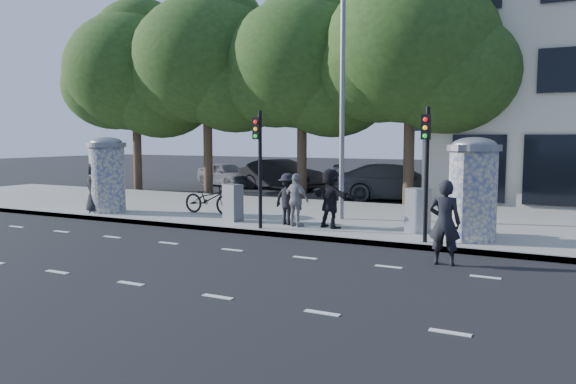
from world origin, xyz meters
The scene contains 25 objects.
ground centered at (0.00, 0.00, 0.00)m, with size 120.00×120.00×0.00m, color black.
sidewalk centered at (0.00, 7.50, 0.07)m, with size 40.00×8.00×0.15m, color gray.
curb centered at (0.00, 3.55, 0.07)m, with size 40.00×0.10×0.16m, color slate.
lane_dash_near centered at (0.00, -2.20, 0.00)m, with size 32.00×0.12×0.01m, color silver.
lane_dash_far centered at (0.00, 1.40, 0.00)m, with size 32.00×0.12×0.01m, color silver.
ad_column_left centered at (-7.20, 4.50, 1.54)m, with size 1.36×1.36×2.65m.
ad_column_right centered at (5.20, 4.70, 1.54)m, with size 1.36×1.36×2.65m.
traffic_pole_near centered at (-0.60, 3.79, 2.23)m, with size 0.22×0.31×3.40m.
traffic_pole_far centered at (4.20, 3.79, 2.23)m, with size 0.22×0.31×3.40m.
street_lamp centered at (0.80, 6.63, 4.79)m, with size 0.25×0.93×8.00m.
tree_far_left centered at (-13.00, 12.50, 6.19)m, with size 7.20×7.20×9.26m.
tree_mid_left centered at (-8.50, 12.50, 6.50)m, with size 7.20×7.20×9.57m.
tree_near_left centered at (-3.50, 12.70, 6.06)m, with size 6.80×6.80×8.97m.
tree_center centered at (1.50, 12.30, 6.31)m, with size 7.00×7.00×9.30m.
ped_a centered at (-7.44, 4.12, 1.05)m, with size 0.88×0.57×1.79m, color black.
ped_d centered at (-0.19, 4.82, 0.93)m, with size 1.01×0.58×1.57m, color black.
ped_e centered at (0.21, 4.58, 0.95)m, with size 0.93×0.53×1.59m, color gray.
ped_f centered at (1.17, 4.87, 1.02)m, with size 1.62×0.58×1.74m, color black.
man_road centered at (5.02, 2.16, 0.94)m, with size 0.69×0.45×1.88m, color black.
bicycle centered at (-3.75, 5.76, 0.68)m, with size 2.01×0.70×1.05m, color black.
cabinet_left centered at (-2.09, 4.69, 0.74)m, with size 0.56×0.41×1.17m, color slate.
cabinet_right centered at (3.67, 5.20, 0.77)m, with size 0.59×0.43×1.24m, color gray.
car_left centered at (-10.19, 16.61, 0.70)m, with size 4.09×1.65×1.39m, color slate.
car_mid centered at (-6.41, 16.21, 0.80)m, with size 4.88×1.70×1.61m, color black.
car_right centered at (0.51, 14.08, 0.81)m, with size 5.56×2.26×1.61m, color #4D5054.
Camera 1 is at (7.47, -10.21, 2.80)m, focal length 35.00 mm.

